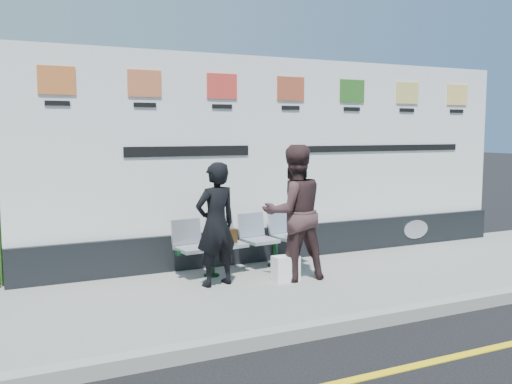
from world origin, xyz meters
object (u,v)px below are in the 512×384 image
Objects in this scene: woman_right at (294,212)px; woman_left at (216,224)px; billboard at (288,173)px; bench at (244,256)px.

woman_left is at bearing -4.80° from woman_right.
billboard is 4.07× the size of bench.
woman_right is (0.40, -0.67, 0.67)m from bench.
woman_left is (-0.62, -0.52, 0.56)m from bench.
billboard is at bearing -111.84° from woman_right.
bench is 1.12× the size of woman_right.
woman_left is at bearing -146.69° from billboard.
bench is at bearing -55.65° from woman_right.
woman_left is (-1.59, -1.05, -0.53)m from billboard.
bench is (-0.97, -0.52, -1.09)m from billboard.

